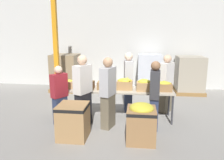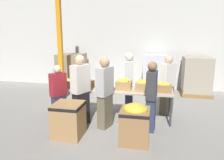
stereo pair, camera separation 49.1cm
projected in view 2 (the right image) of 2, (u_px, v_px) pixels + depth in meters
ground_plane at (113, 117)px, 6.11m from camera, size 30.00×30.00×0.00m
wall_back at (129, 41)px, 9.13m from camera, size 16.00×0.08×4.00m
sorting_table at (113, 91)px, 5.95m from camera, size 3.21×0.76×0.81m
banana_box_0 at (66, 83)px, 6.16m from camera, size 0.47×0.30×0.24m
banana_box_1 at (85, 83)px, 5.99m from camera, size 0.47×0.34×0.29m
banana_box_2 at (104, 84)px, 5.93m from camera, size 0.39×0.33×0.27m
banana_box_3 at (124, 84)px, 5.86m from camera, size 0.42×0.33×0.32m
banana_box_4 at (143, 85)px, 5.68m from camera, size 0.39×0.31×0.31m
banana_box_5 at (163, 87)px, 5.61m from camera, size 0.43×0.28×0.28m
volunteer_0 at (168, 85)px, 6.22m from camera, size 0.46×0.50×1.71m
volunteer_1 at (151, 97)px, 5.13m from camera, size 0.26×0.47×1.67m
volunteer_2 at (81, 91)px, 5.47m from camera, size 0.42×0.54×1.79m
volunteer_3 at (59, 94)px, 5.64m from camera, size 0.40×0.45×1.52m
volunteer_4 at (129, 83)px, 6.43m from camera, size 0.29×0.50×1.76m
volunteer_5 at (105, 93)px, 5.30m from camera, size 0.37×0.52×1.75m
donation_bin_0 at (68, 119)px, 4.91m from camera, size 0.64×0.64×0.78m
donation_bin_1 at (135, 122)px, 4.61m from camera, size 0.61×0.61×0.86m
support_pillar at (60, 42)px, 7.37m from camera, size 0.14×0.14×4.00m
pallet_stack_0 at (196, 76)px, 8.21m from camera, size 1.09×1.09×1.43m
pallet_stack_1 at (72, 72)px, 9.04m from camera, size 1.11×1.11×1.47m
pallet_stack_2 at (155, 74)px, 8.61m from camera, size 0.98×0.98×1.48m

